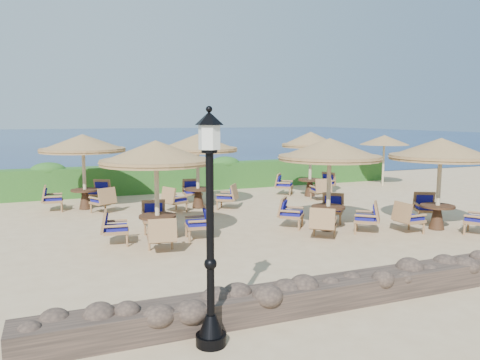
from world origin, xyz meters
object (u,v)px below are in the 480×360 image
(cafe_set_2, at_px, (440,163))
(cafe_set_5, at_px, (310,153))
(cafe_set_0, at_px, (156,172))
(cafe_set_4, at_px, (198,154))
(cafe_set_1, at_px, (329,166))
(extra_parasol, at_px, (384,140))
(cafe_set_3, at_px, (83,154))
(lamp_post, at_px, (210,239))

(cafe_set_2, relative_size, cafe_set_5, 1.05)
(cafe_set_0, relative_size, cafe_set_4, 1.01)
(cafe_set_1, height_order, cafe_set_5, same)
(cafe_set_5, bearing_deg, cafe_set_2, -85.58)
(extra_parasol, relative_size, cafe_set_0, 0.83)
(cafe_set_3, height_order, cafe_set_5, same)
(extra_parasol, xyz_separation_m, cafe_set_2, (-4.30, -7.79, -0.24))
(cafe_set_1, distance_m, cafe_set_3, 8.63)
(cafe_set_3, height_order, cafe_set_4, same)
(extra_parasol, bearing_deg, cafe_set_2, -118.89)
(cafe_set_1, relative_size, cafe_set_2, 1.01)
(cafe_set_3, distance_m, cafe_set_5, 8.83)
(cafe_set_4, height_order, cafe_set_5, same)
(cafe_set_0, bearing_deg, cafe_set_1, -6.72)
(cafe_set_3, bearing_deg, cafe_set_2, -36.84)
(lamp_post, xyz_separation_m, extra_parasol, (12.60, 12.00, 0.62))
(cafe_set_3, relative_size, cafe_set_4, 1.03)
(lamp_post, bearing_deg, cafe_set_0, 85.43)
(extra_parasol, height_order, cafe_set_3, cafe_set_3)
(cafe_set_3, xyz_separation_m, cafe_set_4, (3.79, -1.26, -0.02))
(cafe_set_0, bearing_deg, extra_parasol, 26.90)
(lamp_post, xyz_separation_m, cafe_set_4, (2.79, 9.93, 0.38))
(cafe_set_2, xyz_separation_m, cafe_set_4, (-5.51, 5.71, -0.01))
(cafe_set_1, bearing_deg, cafe_set_0, 173.28)
(extra_parasol, xyz_separation_m, cafe_set_3, (-13.60, -0.82, -0.22))
(cafe_set_2, height_order, cafe_set_4, same)
(extra_parasol, relative_size, cafe_set_1, 0.82)
(extra_parasol, bearing_deg, cafe_set_0, -153.10)
(extra_parasol, distance_m, cafe_set_5, 5.00)
(cafe_set_5, bearing_deg, cafe_set_3, 176.43)
(extra_parasol, xyz_separation_m, cafe_set_1, (-7.32, -6.72, -0.31))
(lamp_post, distance_m, cafe_set_0, 5.87)
(lamp_post, distance_m, cafe_set_3, 11.24)
(cafe_set_0, height_order, cafe_set_2, same)
(extra_parasol, distance_m, cafe_set_1, 9.94)
(lamp_post, xyz_separation_m, cafe_set_3, (-1.00, 11.18, 0.40))
(cafe_set_1, bearing_deg, cafe_set_4, 118.19)
(cafe_set_2, relative_size, cafe_set_4, 1.01)
(cafe_set_3, bearing_deg, cafe_set_4, -18.34)
(cafe_set_2, xyz_separation_m, cafe_set_3, (-9.30, 6.97, 0.01))
(lamp_post, distance_m, extra_parasol, 17.41)
(cafe_set_4, xyz_separation_m, cafe_set_5, (5.02, 0.71, -0.13))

